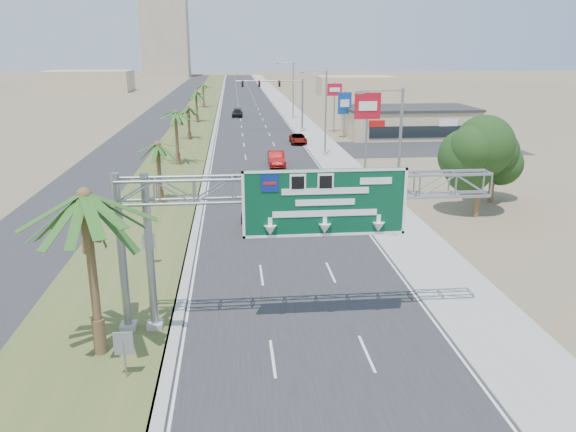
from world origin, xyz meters
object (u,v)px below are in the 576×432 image
Objects in this scene: car_mid_lane at (276,159)px; car_far at (237,113)px; store_building at (408,123)px; pole_sign_blue at (345,105)px; sign_gantry at (288,200)px; pole_sign_red_far at (335,93)px; car_right_lane at (298,139)px; car_left_lane at (253,219)px; signal_mast at (289,100)px; palm_near at (84,197)px; pole_sign_red_near at (367,111)px.

car_mid_lane reaches higher than car_far.
pole_sign_blue reaches higher than store_building.
pole_sign_red_far reaches higher than sign_gantry.
pole_sign_red_far is at bearing 94.68° from pole_sign_blue.
sign_gantry is 52.05m from car_right_lane.
car_mid_lane is (3.40, 22.13, 0.10)m from car_left_lane.
signal_mast is 1.37× the size of pole_sign_red_far.
pole_sign_blue is (14.55, 40.85, 4.04)m from car_left_lane.
car_left_lane is 0.89× the size of car_right_lane.
signal_mast is at bearing 84.26° from sign_gantry.
palm_near reaches higher than car_right_lane.
palm_near is 0.81× the size of signal_mast.
pole_sign_red_near reaches higher than pole_sign_blue.
store_building is 11.93m from pole_sign_red_far.
store_building is (31.20, 58.00, -4.93)m from palm_near.
car_far is at bearing 118.68° from pole_sign_blue.
signal_mast is at bearing 172.58° from pole_sign_red_far.
pole_sign_red_near is (11.15, 13.02, 6.14)m from car_left_lane.
signal_mast is 2.22× the size of car_right_lane.
pole_sign_blue is (7.07, 4.16, 4.10)m from car_right_lane.
palm_near reaches higher than car_left_lane.
pole_sign_red_near is at bearing -83.64° from signal_mast.
pole_sign_red_near is (7.76, -9.10, 6.03)m from car_mid_lane.
car_mid_lane is at bearing 86.41° from sign_gantry.
pole_sign_red_near reaches higher than sign_gantry.
store_building is 2.71× the size of pole_sign_blue.
store_building is at bearing 17.02° from car_right_lane.
sign_gantry is 8.41m from palm_near.
pole_sign_red_near is at bearing 58.44° from palm_near.
palm_near is at bearing -166.68° from sign_gantry.
signal_mast reaches higher than pole_sign_blue.
palm_near is 65.60m from signal_mast.
palm_near is at bearing -114.50° from car_left_lane.
sign_gantry is at bearing -93.62° from car_mid_lane.
pole_sign_red_far is (10.70, 24.36, 5.09)m from car_mid_lane.
palm_near is 66.55m from pole_sign_red_far.
car_far is at bearing 105.25° from car_right_lane.
sign_gantry is 1.92× the size of pole_sign_red_near.
pole_sign_red_far is (-0.46, 5.64, 1.15)m from pole_sign_blue.
signal_mast is 1.18× the size of pole_sign_red_near.
sign_gantry is 2.23× the size of pole_sign_red_far.
pole_sign_blue is (7.23, -6.52, -0.11)m from signal_mast.
sign_gantry is at bearing -102.00° from pole_sign_red_far.
sign_gantry is 57.15m from pole_sign_blue.
car_left_lane is 18.21m from pole_sign_red_near.
store_building is 2.40× the size of pole_sign_red_far.
car_right_lane is at bearing 82.91° from sign_gantry.
palm_near is 19.08m from car_left_lane.
pole_sign_red_far is (-10.06, 5.09, 3.89)m from store_building.
car_left_lane reaches higher than car_right_lane.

